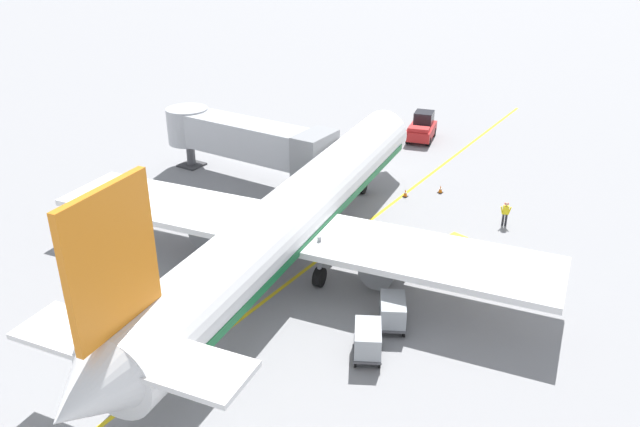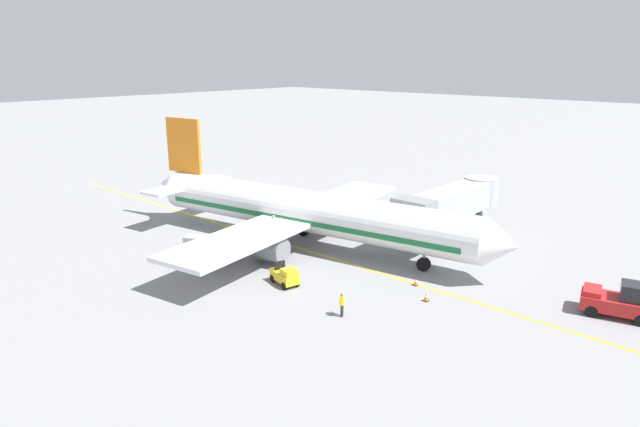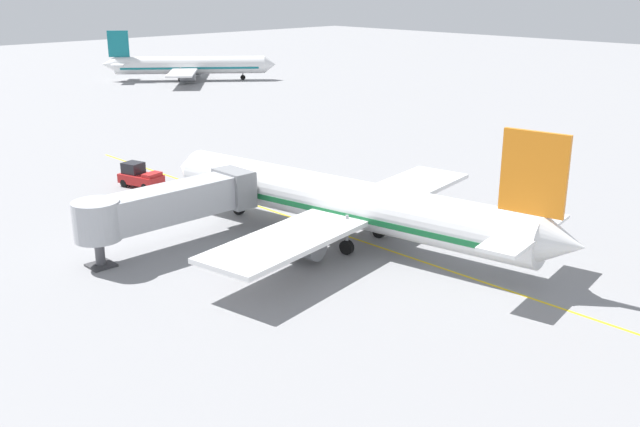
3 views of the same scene
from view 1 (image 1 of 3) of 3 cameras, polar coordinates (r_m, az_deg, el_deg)
ground_plane at (r=37.89m, az=-0.59°, el=-4.54°), size 400.00×400.00×0.00m
gate_lead_in_line at (r=37.89m, az=-0.59°, el=-4.54°), size 0.24×80.00×0.01m
parked_airliner at (r=36.48m, az=-2.27°, el=-0.16°), size 30.45×37.26×10.63m
jet_bridge at (r=48.81m, az=-6.80°, el=6.75°), size 14.95×3.50×4.98m
pushback_tractor at (r=59.48m, az=9.17°, el=7.64°), size 3.23×4.81×2.40m
baggage_tug_lead at (r=38.56m, az=11.56°, el=-3.33°), size 1.80×2.72×1.62m
baggage_cart_front at (r=32.19m, az=6.59°, el=-8.71°), size 2.20×2.87×1.58m
baggage_cart_second_in_train at (r=30.14m, az=4.33°, el=-11.26°), size 2.20×2.87×1.58m
ground_crew_wing_walker at (r=43.78m, az=16.39°, el=0.08°), size 0.70×0.38×1.69m
safety_cone_nose_left at (r=48.16m, az=10.82°, el=2.17°), size 0.36×0.36×0.59m
safety_cone_nose_right at (r=47.07m, az=7.72°, el=1.85°), size 0.36×0.36×0.59m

